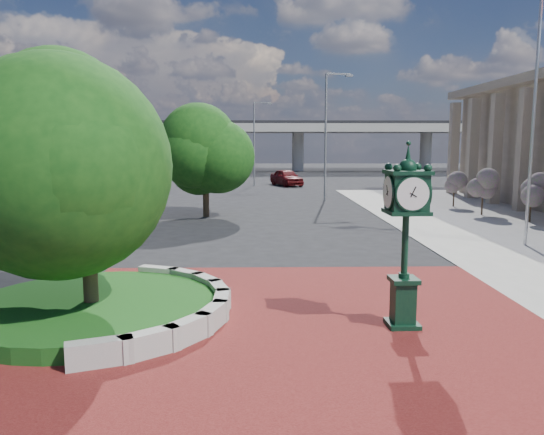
{
  "coord_description": "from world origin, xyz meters",
  "views": [
    {
      "loc": [
        -0.83,
        -12.71,
        4.25
      ],
      "look_at": [
        -0.52,
        1.5,
        2.25
      ],
      "focal_mm": 35.0,
      "sensor_mm": 36.0,
      "label": 1
    }
  ],
  "objects_px": {
    "street_lamp_near": "(329,126)",
    "parked_car": "(287,177)",
    "street_lamp_far": "(256,137)",
    "flagpole_a": "(534,113)",
    "post_clock": "(406,229)"
  },
  "relations": [
    {
      "from": "street_lamp_near",
      "to": "parked_car",
      "type": "bearing_deg",
      "value": 100.17
    },
    {
      "from": "parked_car",
      "to": "street_lamp_far",
      "type": "distance_m",
      "value": 5.07
    },
    {
      "from": "flagpole_a",
      "to": "street_lamp_near",
      "type": "height_order",
      "value": "flagpole_a"
    },
    {
      "from": "post_clock",
      "to": "street_lamp_far",
      "type": "distance_m",
      "value": 42.17
    },
    {
      "from": "parked_car",
      "to": "street_lamp_near",
      "type": "relative_size",
      "value": 0.52
    },
    {
      "from": "parked_car",
      "to": "flagpole_a",
      "type": "relative_size",
      "value": 0.46
    },
    {
      "from": "post_clock",
      "to": "parked_car",
      "type": "relative_size",
      "value": 0.86
    },
    {
      "from": "post_clock",
      "to": "street_lamp_far",
      "type": "height_order",
      "value": "street_lamp_far"
    },
    {
      "from": "street_lamp_far",
      "to": "post_clock",
      "type": "bearing_deg",
      "value": -84.96
    },
    {
      "from": "street_lamp_far",
      "to": "street_lamp_near",
      "type": "bearing_deg",
      "value": -68.52
    },
    {
      "from": "street_lamp_near",
      "to": "street_lamp_far",
      "type": "distance_m",
      "value": 15.01
    },
    {
      "from": "parked_car",
      "to": "street_lamp_far",
      "type": "height_order",
      "value": "street_lamp_far"
    },
    {
      "from": "post_clock",
      "to": "street_lamp_near",
      "type": "bearing_deg",
      "value": 86.33
    },
    {
      "from": "parked_car",
      "to": "street_lamp_near",
      "type": "xyz_separation_m",
      "value": [
        2.44,
        -13.58,
        4.65
      ]
    },
    {
      "from": "post_clock",
      "to": "flagpole_a",
      "type": "bearing_deg",
      "value": 51.44
    }
  ]
}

